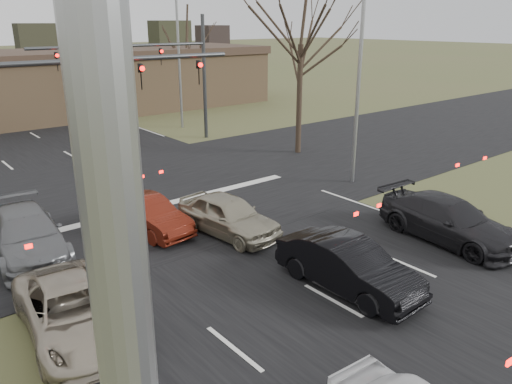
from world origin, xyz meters
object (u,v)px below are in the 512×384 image
at_px(car_black_hatch, 348,266).
at_px(car_silver_ahead, 228,215).
at_px(streetlight_right_near, 357,67).
at_px(mast_arm_near, 13,99).
at_px(car_charcoal_sedan, 449,220).
at_px(car_red_ahead, 148,215).
at_px(streetlight_right_far, 176,50).
at_px(car_silver_suv, 73,310).
at_px(building, 30,85).
at_px(car_grey_ahead, 26,234).
at_px(mast_arm_far, 166,64).

bearing_deg(car_black_hatch, car_silver_ahead, 92.06).
height_order(streetlight_right_near, car_black_hatch, streetlight_right_near).
bearing_deg(car_black_hatch, mast_arm_near, 120.27).
bearing_deg(streetlight_right_near, mast_arm_near, 167.95).
bearing_deg(car_charcoal_sedan, car_red_ahead, 141.61).
relative_size(streetlight_right_near, car_red_ahead, 2.45).
height_order(streetlight_right_far, car_silver_suv, streetlight_right_far).
relative_size(mast_arm_near, car_silver_suv, 2.47).
bearing_deg(car_charcoal_sedan, streetlight_right_far, 87.36).
bearing_deg(building, car_grey_ahead, -106.50).
relative_size(mast_arm_near, mast_arm_far, 1.09).
bearing_deg(car_charcoal_sedan, car_black_hatch, -174.85).
relative_size(mast_arm_far, car_black_hatch, 2.41).
bearing_deg(car_charcoal_sedan, car_silver_ahead, 141.63).
relative_size(building, car_silver_ahead, 9.63).
height_order(mast_arm_near, car_red_ahead, mast_arm_near).
bearing_deg(car_red_ahead, car_charcoal_sedan, -50.38).
bearing_deg(car_silver_suv, car_black_hatch, -16.41).
xyz_separation_m(car_red_ahead, car_silver_ahead, (2.22, -2.07, 0.08)).
distance_m(streetlight_right_near, car_grey_ahead, 15.51).
bearing_deg(car_silver_ahead, car_grey_ahead, 149.23).
relative_size(mast_arm_far, car_red_ahead, 2.73).
bearing_deg(mast_arm_near, building, 73.87).
bearing_deg(car_black_hatch, building, 86.52).
height_order(building, mast_arm_far, mast_arm_far).
distance_m(mast_arm_near, car_silver_suv, 8.29).
bearing_deg(building, streetlight_right_near, -76.31).
distance_m(mast_arm_far, car_red_ahead, 15.18).
bearing_deg(mast_arm_far, building, 105.58).
height_order(car_charcoal_sedan, car_silver_ahead, car_charcoal_sedan).
bearing_deg(car_charcoal_sedan, streetlight_right_near, 74.35).
xyz_separation_m(mast_arm_far, car_charcoal_sedan, (0.18, -19.72, -4.25)).
xyz_separation_m(mast_arm_far, car_grey_ahead, (-12.02, -11.45, -4.25)).
bearing_deg(streetlight_right_near, car_grey_ahead, 173.98).
bearing_deg(mast_arm_far, car_charcoal_sedan, -89.49).
bearing_deg(mast_arm_near, car_black_hatch, -58.13).
bearing_deg(car_silver_ahead, building, 80.34).
distance_m(car_charcoal_sedan, car_grey_ahead, 14.73).
bearing_deg(car_charcoal_sedan, car_grey_ahead, 150.36).
relative_size(car_charcoal_sedan, car_red_ahead, 1.30).
bearing_deg(mast_arm_far, car_silver_suv, -126.24).
xyz_separation_m(car_black_hatch, car_grey_ahead, (-6.69, 8.33, 0.01)).
bearing_deg(car_black_hatch, streetlight_right_near, 38.80).
relative_size(streetlight_right_far, car_silver_ahead, 2.27).
bearing_deg(car_silver_suv, car_red_ahead, 51.70).
bearing_deg(car_grey_ahead, mast_arm_far, 49.36).
xyz_separation_m(car_grey_ahead, car_red_ahead, (4.11, -0.76, -0.10)).
bearing_deg(streetlight_right_far, car_charcoal_sedan, -97.12).
bearing_deg(mast_arm_far, car_grey_ahead, -136.38).
height_order(mast_arm_far, streetlight_right_far, streetlight_right_far).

